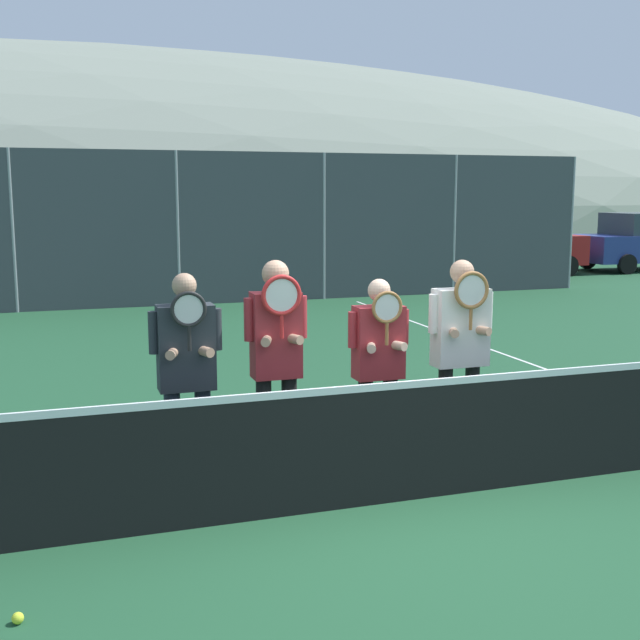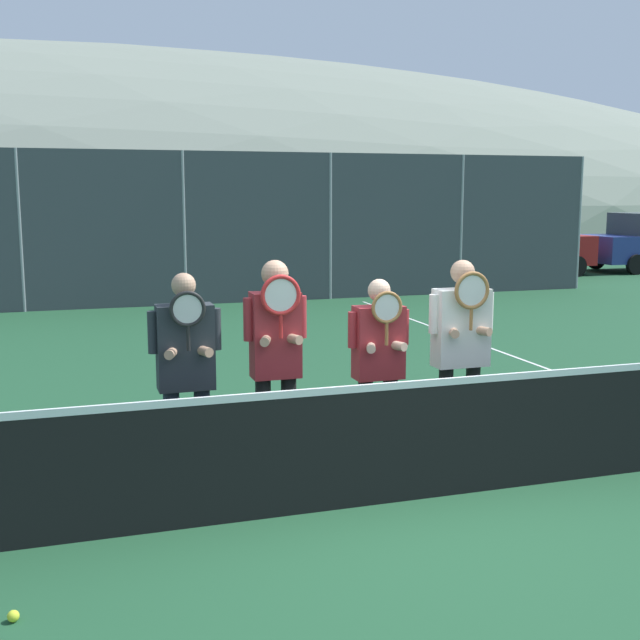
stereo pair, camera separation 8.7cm
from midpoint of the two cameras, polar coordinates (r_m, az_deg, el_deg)
name	(u,v)px [view 1 (the left image)]	position (r m, az deg, el deg)	size (l,w,h in m)	color
ground_plane	(405,500)	(6.55, 5.64, -12.65)	(120.00, 120.00, 0.00)	#1E4C2D
hill_distant	(84,222)	(69.34, -16.47, 6.73)	(132.06, 73.37, 25.68)	gray
clubhouse_building	(134,219)	(25.00, -13.21, 7.03)	(15.82, 5.50, 3.20)	tan
fence_back	(178,229)	(17.46, -10.22, 6.40)	(19.84, 0.06, 3.29)	gray
tennis_net	(406,440)	(6.38, 5.71, -8.46)	(10.30, 0.09, 1.07)	gray
court_line_right_sideline	(579,381)	(10.91, 17.71, -4.15)	(0.05, 16.00, 0.01)	white
player_leftmost	(187,367)	(6.47, -9.85, -3.28)	(0.58, 0.34, 1.80)	#232838
player_center_left	(276,352)	(6.63, -3.50, -2.31)	(0.54, 0.34, 1.88)	black
player_center_right	(379,358)	(7.02, 3.84, -2.73)	(0.56, 0.34, 1.68)	black
player_rightmost	(461,342)	(7.27, 9.63, -1.52)	(0.63, 0.34, 1.83)	black
car_left_of_center	(168,249)	(21.23, -10.88, 4.97)	(4.62, 1.97, 1.89)	#285638
car_center	(351,247)	(22.48, 2.13, 5.20)	(4.64, 1.98, 1.75)	#B2B7BC
car_right_of_center	(511,243)	(24.28, 13.30, 5.36)	(4.16, 2.06, 1.86)	maroon
tennis_ball_on_court	(18,618)	(5.16, -21.18, -19.16)	(0.07, 0.07, 0.07)	#CCDB33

